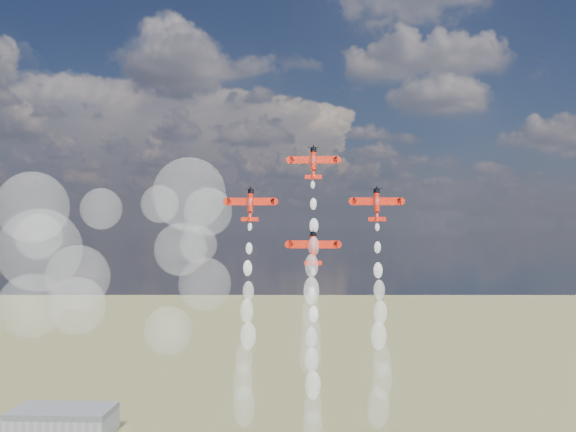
% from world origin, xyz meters
% --- Properties ---
extents(hangar, '(50.00, 28.00, 13.00)m').
position_xyz_m(hangar, '(-120.00, 180.00, 6.50)').
color(hangar, gray).
rests_on(hangar, ground).
extents(plane_lead, '(11.42, 4.35, 8.01)m').
position_xyz_m(plane_lead, '(9.58, 8.28, 120.85)').
color(plane_lead, red).
rests_on(plane_lead, ground).
extents(plane_left, '(11.42, 4.35, 8.01)m').
position_xyz_m(plane_left, '(-5.40, 5.63, 110.70)').
color(plane_left, red).
rests_on(plane_left, ground).
extents(plane_right, '(11.42, 4.35, 8.01)m').
position_xyz_m(plane_right, '(24.57, 5.63, 110.70)').
color(plane_right, red).
rests_on(plane_right, ground).
extents(plane_slot, '(11.42, 4.35, 8.01)m').
position_xyz_m(plane_slot, '(9.58, 2.98, 100.55)').
color(plane_slot, red).
rests_on(plane_slot, ground).
extents(smoke_trail_lead, '(5.14, 13.42, 41.84)m').
position_xyz_m(smoke_trail_lead, '(9.16, -1.27, 84.46)').
color(smoke_trail_lead, white).
rests_on(smoke_trail_lead, plane_lead).
extents(smoke_trail_left, '(5.25, 12.91, 42.67)m').
position_xyz_m(smoke_trail_left, '(-5.58, -3.89, 74.00)').
color(smoke_trail_left, white).
rests_on(smoke_trail_left, plane_left).
extents(smoke_trail_right, '(5.92, 12.69, 42.61)m').
position_xyz_m(smoke_trail_right, '(24.52, -3.66, 74.17)').
color(smoke_trail_right, white).
rests_on(smoke_trail_right, plane_right).
extents(smoke_trail_slot, '(5.14, 12.93, 42.19)m').
position_xyz_m(smoke_trail_slot, '(9.61, -6.43, 64.15)').
color(smoke_trail_slot, white).
rests_on(smoke_trail_slot, plane_slot).
extents(drifted_smoke_cloud, '(65.62, 39.01, 54.07)m').
position_xyz_m(drifted_smoke_cloud, '(-46.79, 22.94, 98.38)').
color(drifted_smoke_cloud, white).
rests_on(drifted_smoke_cloud, ground).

